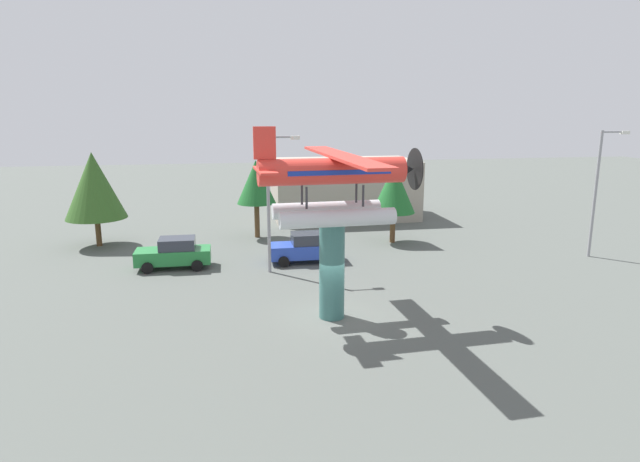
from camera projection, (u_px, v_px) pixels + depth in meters
name	position (u px, v px, depth m)	size (l,w,h in m)	color
ground_plane	(332.00, 317.00, 23.98)	(140.00, 140.00, 0.00)	#515651
display_pedestal	(332.00, 270.00, 23.51)	(1.10, 1.10, 4.29)	#386B66
floatplane_monument	(335.00, 183.00, 22.69)	(6.96, 10.44, 4.00)	silver
car_near_green	(174.00, 253.00, 31.13)	(4.20, 2.02, 1.76)	#237A38
car_mid_blue	(306.00, 248.00, 32.36)	(4.20, 2.02, 1.76)	#2847B7
streetlight_primary	(272.00, 194.00, 29.61)	(1.84, 0.28, 7.59)	gray
streetlight_secondary	(599.00, 184.00, 32.80)	(1.84, 0.28, 7.72)	gray
storefront_building	(344.00, 189.00, 45.48)	(11.65, 6.68, 4.79)	#9E9384
tree_west	(94.00, 186.00, 35.43)	(3.91, 3.91, 6.23)	brown
tree_east	(256.00, 182.00, 37.90)	(2.72, 2.72, 5.47)	brown
tree_center_back	(394.00, 189.00, 36.48)	(2.93, 2.93, 5.34)	brown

